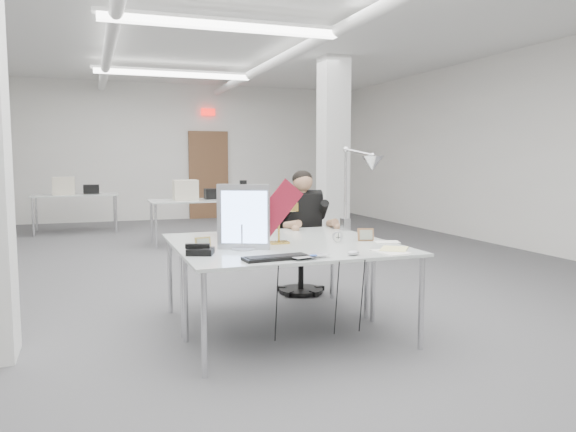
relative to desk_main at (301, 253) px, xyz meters
name	(u,v)px	position (x,y,z in m)	size (l,w,h in m)	color
room_shell	(226,139)	(0.04, 2.63, 0.95)	(10.04, 14.04, 3.24)	#4C4C4E
desk_main	(301,253)	(0.00, 0.00, 0.00)	(1.80, 0.90, 0.03)	silver
desk_second	(267,237)	(0.00, 0.90, 0.00)	(1.80, 0.90, 0.03)	silver
bg_desk_a	(197,201)	(0.20, 5.50, 0.00)	(1.60, 0.80, 0.03)	silver
bg_desk_b	(75,195)	(-1.80, 7.70, 0.00)	(1.60, 0.80, 0.03)	silver
office_chair	(301,247)	(0.61, 1.61, -0.24)	(0.50, 0.50, 1.01)	black
seated_person	(303,212)	(0.61, 1.56, 0.16)	(0.53, 0.66, 0.99)	black
monitor	(243,217)	(-0.40, 0.23, 0.27)	(0.42, 0.04, 0.51)	#B4B3B8
pennant	(276,210)	(-0.14, 0.20, 0.32)	(0.48, 0.01, 0.20)	maroon
keyboard	(276,258)	(-0.29, -0.28, 0.02)	(0.48, 0.16, 0.02)	black
laptop	(314,258)	(-0.04, -0.36, 0.02)	(0.30, 0.19, 0.02)	#BBBBC0
mouse	(353,253)	(0.29, -0.31, 0.03)	(0.10, 0.06, 0.04)	#AEAEB2
bankers_lamp	(279,224)	(-0.04, 0.42, 0.18)	(0.30, 0.12, 0.33)	#E1C646
desk_phone	(200,251)	(-0.77, 0.11, 0.04)	(0.19, 0.17, 0.05)	black
picture_frame_left	(203,243)	(-0.70, 0.32, 0.06)	(0.13, 0.01, 0.10)	tan
picture_frame_right	(366,235)	(0.71, 0.31, 0.07)	(0.14, 0.01, 0.11)	#986641
desk_clock	(337,237)	(0.45, 0.31, 0.06)	(0.09, 0.09, 0.03)	#B6B6BB
paper_stack_a	(391,252)	(0.63, -0.28, 0.02)	(0.20, 0.28, 0.01)	white
paper_stack_b	(394,249)	(0.71, -0.18, 0.02)	(0.20, 0.27, 0.01)	#F4E992
paper_stack_c	(387,242)	(0.85, 0.17, 0.02)	(0.21, 0.14, 0.01)	white
beige_monitor	(243,216)	(-0.20, 1.00, 0.19)	(0.38, 0.36, 0.36)	beige
architect_lamp	(357,189)	(0.85, 0.75, 0.44)	(0.23, 0.66, 0.85)	silver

